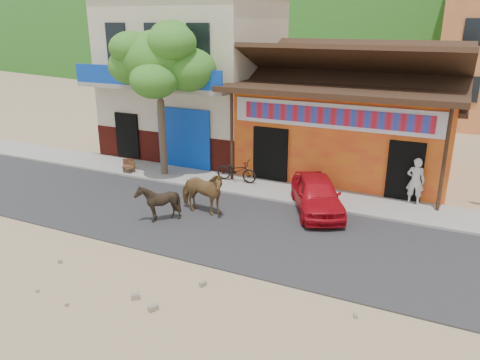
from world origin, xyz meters
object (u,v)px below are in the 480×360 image
object	(u,v)px
red_car	(317,194)
cafe_chair_left	(129,163)
cow_dark	(158,203)
scooter	(236,171)
cow_tan	(202,192)
cafe_chair_right	(128,161)
pedestrian	(415,181)
tree	(161,100)

from	to	relation	value
red_car	cafe_chair_left	xyz separation A→B (m)	(-8.14, 0.50, -0.11)
cow_dark	scooter	distance (m)	4.37
scooter	cafe_chair_left	bearing A→B (deg)	100.45
cow_dark	cafe_chair_left	size ratio (longest dim) A/B	1.54
cow_tan	cafe_chair_left	size ratio (longest dim) A/B	2.19
cow_tan	cafe_chair_left	xyz separation A→B (m)	(-4.80, 2.32, -0.26)
cow_tan	cow_dark	xyz separation A→B (m)	(-0.95, -1.12, -0.12)
red_car	scooter	xyz separation A→B (m)	(-3.64, 1.39, -0.08)
cafe_chair_right	cafe_chair_left	bearing A→B (deg)	-68.18
pedestrian	scooter	bearing A→B (deg)	4.90
pedestrian	cafe_chair_left	distance (m)	11.09
tree	red_car	world-z (taller)	tree
tree	red_car	size ratio (longest dim) A/B	1.71
pedestrian	cow_tan	bearing A→B (deg)	31.36
tree	cafe_chair_left	size ratio (longest dim) A/B	7.46
tree	red_car	xyz separation A→B (m)	(6.74, -1.00, -2.48)
cow_tan	scooter	size ratio (longest dim) A/B	1.06
scooter	cafe_chair_right	world-z (taller)	cafe_chair_right
red_car	scooter	bearing A→B (deg)	131.92
cow_tan	pedestrian	bearing A→B (deg)	-57.02
cow_dark	pedestrian	bearing A→B (deg)	122.01
cow_tan	cafe_chair_left	distance (m)	5.34
red_car	cafe_chair_right	world-z (taller)	red_car
cow_tan	red_car	size ratio (longest dim) A/B	0.50
tree	red_car	bearing A→B (deg)	-8.44
cow_dark	red_car	distance (m)	5.19
cow_tan	scooter	xyz separation A→B (m)	(-0.30, 3.21, -0.23)
tree	scooter	bearing A→B (deg)	7.17
cow_tan	tree	bearing A→B (deg)	52.39
tree	pedestrian	xyz separation A→B (m)	(9.60, 0.90, -2.19)
red_car	pedestrian	size ratio (longest dim) A/B	2.16
red_car	cafe_chair_left	world-z (taller)	red_car
tree	cow_tan	size ratio (longest dim) A/B	3.41
cow_tan	red_car	bearing A→B (deg)	-59.40
cafe_chair_left	tree	bearing A→B (deg)	32.05
tree	cafe_chair_right	world-z (taller)	tree
scooter	cafe_chair_right	bearing A→B (deg)	99.07
cow_tan	cow_dark	bearing A→B (deg)	141.78
red_car	scooter	size ratio (longest dim) A/B	2.10
tree	cafe_chair_right	size ratio (longest dim) A/B	6.46
red_car	pedestrian	bearing A→B (deg)	6.42
cow_dark	cafe_chair_right	xyz separation A→B (m)	(-3.98, 3.52, -0.08)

